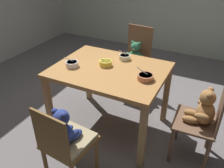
{
  "coord_description": "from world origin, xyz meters",
  "views": [
    {
      "loc": [
        0.97,
        -1.88,
        1.82
      ],
      "look_at": [
        0.0,
        0.05,
        0.54
      ],
      "focal_mm": 37.75,
      "sensor_mm": 36.0,
      "label": 1
    }
  ],
  "objects_px": {
    "teddy_chair_far_center": "(135,58)",
    "teddy_chair_near_right": "(203,114)",
    "dining_table": "(110,76)",
    "porridge_bowl_cream_far_center": "(125,57)",
    "teddy_chair_near_front": "(65,137)",
    "porridge_bowl_yellow_center": "(106,63)",
    "porridge_bowl_white_near_left": "(72,64)",
    "porridge_bowl_terracotta_near_right": "(146,77)"
  },
  "relations": [
    {
      "from": "teddy_chair_near_front",
      "to": "porridge_bowl_white_near_left",
      "type": "relative_size",
      "value": 6.34
    },
    {
      "from": "porridge_bowl_white_near_left",
      "to": "dining_table",
      "type": "bearing_deg",
      "value": 20.76
    },
    {
      "from": "teddy_chair_near_front",
      "to": "porridge_bowl_white_near_left",
      "type": "bearing_deg",
      "value": 34.64
    },
    {
      "from": "dining_table",
      "to": "porridge_bowl_cream_far_center",
      "type": "xyz_separation_m",
      "value": [
        0.05,
        0.26,
        0.12
      ]
    },
    {
      "from": "dining_table",
      "to": "porridge_bowl_terracotta_near_right",
      "type": "xyz_separation_m",
      "value": [
        0.4,
        -0.06,
        0.12
      ]
    },
    {
      "from": "dining_table",
      "to": "teddy_chair_far_center",
      "type": "distance_m",
      "value": 0.84
    },
    {
      "from": "teddy_chair_far_center",
      "to": "porridge_bowl_yellow_center",
      "type": "bearing_deg",
      "value": 3.29
    },
    {
      "from": "porridge_bowl_terracotta_near_right",
      "to": "porridge_bowl_white_near_left",
      "type": "height_order",
      "value": "porridge_bowl_terracotta_near_right"
    },
    {
      "from": "porridge_bowl_terracotta_near_right",
      "to": "porridge_bowl_cream_far_center",
      "type": "bearing_deg",
      "value": 137.57
    },
    {
      "from": "teddy_chair_near_right",
      "to": "dining_table",
      "type": "bearing_deg",
      "value": -4.0
    },
    {
      "from": "teddy_chair_near_front",
      "to": "porridge_bowl_cream_far_center",
      "type": "xyz_separation_m",
      "value": [
        0.03,
        1.07,
        0.27
      ]
    },
    {
      "from": "teddy_chair_near_front",
      "to": "porridge_bowl_terracotta_near_right",
      "type": "xyz_separation_m",
      "value": [
        0.38,
        0.75,
        0.27
      ]
    },
    {
      "from": "porridge_bowl_yellow_center",
      "to": "porridge_bowl_terracotta_near_right",
      "type": "bearing_deg",
      "value": -11.48
    },
    {
      "from": "teddy_chair_far_center",
      "to": "porridge_bowl_cream_far_center",
      "type": "xyz_separation_m",
      "value": [
        0.09,
        -0.56,
        0.26
      ]
    },
    {
      "from": "dining_table",
      "to": "teddy_chair_near_right",
      "type": "bearing_deg",
      "value": -1.68
    },
    {
      "from": "dining_table",
      "to": "porridge_bowl_terracotta_near_right",
      "type": "distance_m",
      "value": 0.42
    },
    {
      "from": "porridge_bowl_terracotta_near_right",
      "to": "porridge_bowl_yellow_center",
      "type": "relative_size",
      "value": 1.22
    },
    {
      "from": "dining_table",
      "to": "porridge_bowl_yellow_center",
      "type": "height_order",
      "value": "porridge_bowl_yellow_center"
    },
    {
      "from": "dining_table",
      "to": "teddy_chair_near_front",
      "type": "distance_m",
      "value": 0.82
    },
    {
      "from": "teddy_chair_near_right",
      "to": "porridge_bowl_cream_far_center",
      "type": "relative_size",
      "value": 6.69
    },
    {
      "from": "teddy_chair_far_center",
      "to": "teddy_chair_near_front",
      "type": "height_order",
      "value": "teddy_chair_far_center"
    },
    {
      "from": "porridge_bowl_yellow_center",
      "to": "porridge_bowl_white_near_left",
      "type": "relative_size",
      "value": 1.0
    },
    {
      "from": "teddy_chair_near_right",
      "to": "porridge_bowl_cream_far_center",
      "type": "distance_m",
      "value": 0.98
    },
    {
      "from": "teddy_chair_far_center",
      "to": "teddy_chair_near_right",
      "type": "distance_m",
      "value": 1.31
    },
    {
      "from": "teddy_chair_near_right",
      "to": "porridge_bowl_cream_far_center",
      "type": "xyz_separation_m",
      "value": [
        -0.9,
        0.29,
        0.26
      ]
    },
    {
      "from": "teddy_chair_near_front",
      "to": "teddy_chair_near_right",
      "type": "height_order",
      "value": "teddy_chair_near_right"
    },
    {
      "from": "teddy_chair_near_right",
      "to": "porridge_bowl_terracotta_near_right",
      "type": "xyz_separation_m",
      "value": [
        -0.55,
        -0.03,
        0.26
      ]
    },
    {
      "from": "porridge_bowl_yellow_center",
      "to": "dining_table",
      "type": "bearing_deg",
      "value": -29.09
    },
    {
      "from": "porridge_bowl_yellow_center",
      "to": "porridge_bowl_cream_far_center",
      "type": "bearing_deg",
      "value": 63.49
    },
    {
      "from": "dining_table",
      "to": "porridge_bowl_yellow_center",
      "type": "relative_size",
      "value": 8.62
    },
    {
      "from": "porridge_bowl_cream_far_center",
      "to": "porridge_bowl_white_near_left",
      "type": "height_order",
      "value": "porridge_bowl_white_near_left"
    },
    {
      "from": "teddy_chair_far_center",
      "to": "teddy_chair_near_front",
      "type": "bearing_deg",
      "value": 6.88
    },
    {
      "from": "teddy_chair_near_front",
      "to": "porridge_bowl_cream_far_center",
      "type": "height_order",
      "value": "porridge_bowl_cream_far_center"
    },
    {
      "from": "porridge_bowl_cream_far_center",
      "to": "porridge_bowl_yellow_center",
      "type": "height_order",
      "value": "porridge_bowl_cream_far_center"
    },
    {
      "from": "teddy_chair_near_front",
      "to": "porridge_bowl_yellow_center",
      "type": "xyz_separation_m",
      "value": [
        -0.08,
        0.85,
        0.27
      ]
    },
    {
      "from": "porridge_bowl_cream_far_center",
      "to": "porridge_bowl_yellow_center",
      "type": "relative_size",
      "value": 0.98
    },
    {
      "from": "teddy_chair_far_center",
      "to": "porridge_bowl_white_near_left",
      "type": "distance_m",
      "value": 1.05
    },
    {
      "from": "dining_table",
      "to": "teddy_chair_near_front",
      "type": "bearing_deg",
      "value": -89.03
    },
    {
      "from": "porridge_bowl_terracotta_near_right",
      "to": "porridge_bowl_white_near_left",
      "type": "xyz_separation_m",
      "value": [
        -0.76,
        -0.08,
        0.0
      ]
    },
    {
      "from": "teddy_chair_near_front",
      "to": "porridge_bowl_cream_far_center",
      "type": "bearing_deg",
      "value": 3.85
    },
    {
      "from": "teddy_chair_near_front",
      "to": "porridge_bowl_white_near_left",
      "type": "xyz_separation_m",
      "value": [
        -0.37,
        0.67,
        0.27
      ]
    },
    {
      "from": "porridge_bowl_cream_far_center",
      "to": "porridge_bowl_yellow_center",
      "type": "xyz_separation_m",
      "value": [
        -0.11,
        -0.23,
        0.0
      ]
    }
  ]
}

